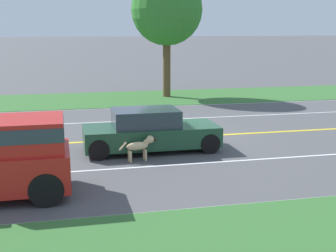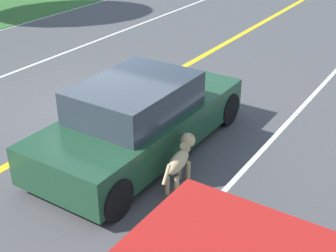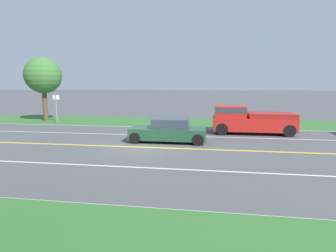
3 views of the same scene
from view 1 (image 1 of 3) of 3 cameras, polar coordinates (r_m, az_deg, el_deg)
The scene contains 10 objects.
ground_plane at distance 17.54m, azimuth 0.30°, elevation -1.42°, with size 400.00×400.00×0.00m, color #4C4C4F.
centre_divider_line at distance 17.54m, azimuth 0.30°, elevation -1.41°, with size 0.18×160.00×0.01m, color yellow.
lane_edge_line_right at distance 11.14m, azimuth 8.64°, elevation -9.52°, with size 0.14×160.00×0.01m, color white.
lane_edge_line_left at distance 24.28m, azimuth -3.47°, elevation 2.31°, with size 0.14×160.00×0.01m, color white.
lane_dash_same_dir at distance 14.27m, azimuth 3.51°, elevation -4.57°, with size 0.10×160.00×0.01m, color white.
lane_dash_oncoming at distance 20.89m, azimuth -1.89°, elevation 0.75°, with size 0.10×160.00×0.01m, color white.
grass_verge_left at distance 27.20m, azimuth -4.51°, elevation 3.36°, with size 6.00×160.00×0.03m, color #33662D.
ego_car at distance 15.60m, azimuth -2.25°, elevation -0.66°, with size 1.82×4.46×1.41m.
dog at distance 14.45m, azimuth -3.36°, elevation -2.38°, with size 0.38×1.23×0.79m.
roadside_tree_left_near at distance 27.58m, azimuth -0.16°, elevation 13.96°, with size 4.11×4.11×7.11m.
Camera 1 is at (16.62, -3.89, 4.05)m, focal length 50.00 mm.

